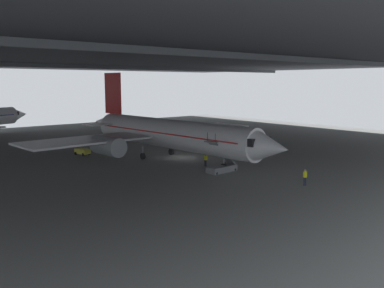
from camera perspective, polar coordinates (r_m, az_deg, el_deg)
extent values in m
plane|color=slate|center=(56.85, -1.58, -1.92)|extent=(110.00, 110.00, 0.00)
cube|color=#38383D|center=(67.33, -9.11, 11.82)|extent=(121.00, 99.00, 1.20)
cube|color=#4C4F54|center=(47.90, 6.79, 12.05)|extent=(115.50, 0.50, 0.70)
cube|color=#4C4F54|center=(81.82, -15.18, 10.33)|extent=(115.50, 0.50, 0.70)
cylinder|color=white|center=(54.90, -3.03, 1.43)|extent=(5.51, 28.97, 3.86)
cone|color=white|center=(44.00, 10.75, -0.48)|extent=(4.05, 4.85, 3.79)
cube|color=black|center=(45.38, 8.27, 0.47)|extent=(3.43, 2.89, 0.85)
cone|color=white|center=(67.89, -11.92, 2.94)|extent=(3.63, 6.36, 3.28)
cube|color=red|center=(65.54, -10.92, 6.90)|extent=(0.48, 4.22, 6.32)
cube|color=white|center=(66.44, -8.35, 3.08)|extent=(5.09, 3.44, 0.16)
cube|color=white|center=(63.50, -12.35, 2.73)|extent=(5.09, 3.44, 0.16)
cube|color=white|center=(65.08, 1.02, 2.21)|extent=(16.53, 7.94, 0.24)
cylinder|color=#9EA3A8|center=(62.33, 1.10, 1.30)|extent=(2.68, 5.15, 2.40)
cube|color=white|center=(53.12, -14.58, 0.50)|extent=(16.53, 7.94, 0.24)
cylinder|color=#9EA3A8|center=(52.38, -11.59, -0.25)|extent=(2.68, 5.15, 2.40)
cube|color=red|center=(54.87, -3.03, 1.73)|extent=(5.46, 26.88, 0.16)
cylinder|color=#9EA3A8|center=(48.40, 4.44, -2.28)|extent=(0.20, 0.20, 1.15)
cylinder|color=black|center=(48.55, 4.43, -3.21)|extent=(0.35, 0.92, 0.90)
cylinder|color=#9EA3A8|center=(58.96, -2.91, -0.32)|extent=(0.20, 0.20, 1.15)
cylinder|color=black|center=(59.09, -2.91, -1.09)|extent=(0.35, 0.92, 0.90)
cylinder|color=#9EA3A8|center=(55.85, -6.86, -0.87)|extent=(0.20, 0.20, 1.15)
cylinder|color=black|center=(55.98, -6.85, -1.68)|extent=(0.35, 0.92, 0.90)
cube|color=slate|center=(48.05, 4.13, -3.45)|extent=(3.97, 1.72, 0.70)
cube|color=slate|center=(47.70, 4.16, -1.26)|extent=(3.69, 1.50, 3.12)
cube|color=slate|center=(46.19, 2.70, 0.33)|extent=(1.17, 1.36, 0.12)
cylinder|color=black|center=(45.71, 3.24, 0.87)|extent=(0.06, 0.06, 1.00)
cylinder|color=black|center=(46.53, 2.17, 1.01)|extent=(0.06, 0.06, 1.00)
cylinder|color=black|center=(46.49, 3.44, -4.11)|extent=(0.31, 0.14, 0.30)
cylinder|color=black|center=(47.43, 2.20, -3.84)|extent=(0.31, 0.14, 0.30)
cylinder|color=black|center=(48.81, 6.00, -3.53)|extent=(0.31, 0.14, 0.30)
cylinder|color=black|center=(49.71, 4.78, -3.29)|extent=(0.31, 0.14, 0.30)
cylinder|color=#232838|center=(43.09, 15.28, -5.04)|extent=(0.14, 0.14, 0.84)
cylinder|color=#232838|center=(43.22, 15.45, -5.01)|extent=(0.14, 0.14, 0.84)
cube|color=yellow|center=(43.00, 15.40, -4.10)|extent=(0.39, 0.28, 0.59)
cylinder|color=yellow|center=(42.83, 15.18, -4.10)|extent=(0.09, 0.09, 0.56)
cylinder|color=yellow|center=(43.15, 15.62, -4.02)|extent=(0.09, 0.09, 0.56)
sphere|color=beige|center=(42.91, 15.42, -3.55)|extent=(0.23, 0.23, 0.23)
cylinder|color=#232838|center=(50.97, 1.97, -2.69)|extent=(0.14, 0.14, 0.79)
cylinder|color=#232838|center=(51.09, 1.82, -2.66)|extent=(0.14, 0.14, 0.79)
cube|color=yellow|center=(50.90, 1.90, -1.93)|extent=(0.25, 0.38, 0.56)
cylinder|color=yellow|center=(50.74, 2.09, -1.93)|extent=(0.09, 0.09, 0.53)
cylinder|color=yellow|center=(51.05, 1.71, -1.87)|extent=(0.09, 0.09, 0.53)
sphere|color=brown|center=(50.83, 1.90, -1.49)|extent=(0.21, 0.21, 0.21)
cone|color=white|center=(97.40, -22.93, 3.77)|extent=(5.25, 4.81, 3.49)
cube|color=black|center=(95.98, -23.99, 3.92)|extent=(3.43, 3.73, 0.78)
cube|color=yellow|center=(61.01, -14.95, -0.97)|extent=(1.70, 2.43, 0.70)
cylinder|color=black|center=(60.80, -14.06, -1.28)|extent=(0.28, 0.47, 0.44)
cylinder|color=black|center=(60.10, -14.85, -1.42)|extent=(0.28, 0.47, 0.44)
cylinder|color=black|center=(62.01, -15.01, -1.13)|extent=(0.28, 0.47, 0.44)
cylinder|color=black|center=(61.34, -15.81, -1.26)|extent=(0.28, 0.47, 0.44)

